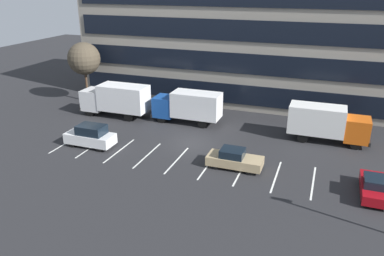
{
  "coord_description": "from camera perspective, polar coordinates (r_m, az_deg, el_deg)",
  "views": [
    {
      "loc": [
        11.38,
        -30.98,
        14.39
      ],
      "look_at": [
        -0.16,
        0.43,
        1.4
      ],
      "focal_mm": 35.84,
      "sensor_mm": 36.0,
      "label": 1
    }
  ],
  "objects": [
    {
      "name": "box_truck_orange",
      "position": [
        37.98,
        19.43,
        0.8
      ],
      "size": [
        7.39,
        2.45,
        3.42
      ],
      "color": "#D85914",
      "rests_on": "ground_plane"
    },
    {
      "name": "sedan_maroon",
      "position": [
        30.25,
        25.52,
        -7.91
      ],
      "size": [
        1.79,
        4.29,
        1.53
      ],
      "color": "maroon",
      "rests_on": "ground_plane"
    },
    {
      "name": "sedan_tan",
      "position": [
        31.44,
        6.31,
        -4.62
      ],
      "size": [
        4.49,
        1.88,
        1.61
      ],
      "color": "tan",
      "rests_on": "ground_plane"
    },
    {
      "name": "ground_plane",
      "position": [
        36.0,
        0.0,
        -2.34
      ],
      "size": [
        120.0,
        120.0,
        0.0
      ],
      "primitive_type": "plane",
      "color": "#262628"
    },
    {
      "name": "suv_white",
      "position": [
        36.36,
        -14.86,
        -1.15
      ],
      "size": [
        4.55,
        1.93,
        2.06
      ],
      "color": "white",
      "rests_on": "ground_plane"
    },
    {
      "name": "box_truck_blue",
      "position": [
        40.66,
        -0.58,
        3.36
      ],
      "size": [
        7.38,
        2.44,
        3.42
      ],
      "color": "#194799",
      "rests_on": "ground_plane"
    },
    {
      "name": "lot_markings",
      "position": [
        32.83,
        -2.26,
        -4.79
      ],
      "size": [
        22.54,
        5.4,
        0.01
      ],
      "color": "silver",
      "rests_on": "ground_plane"
    },
    {
      "name": "bare_tree",
      "position": [
        49.13,
        -15.78,
        9.9
      ],
      "size": [
        3.94,
        3.94,
        7.39
      ],
      "color": "#473323",
      "rests_on": "ground_plane"
    },
    {
      "name": "office_building",
      "position": [
        50.75,
        7.19,
        12.91
      ],
      "size": [
        38.57,
        14.0,
        14.4
      ],
      "color": "gray",
      "rests_on": "ground_plane"
    },
    {
      "name": "box_truck_white",
      "position": [
        43.51,
        -11.25,
        4.32
      ],
      "size": [
        7.83,
        2.59,
        3.63
      ],
      "color": "white",
      "rests_on": "ground_plane"
    }
  ]
}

